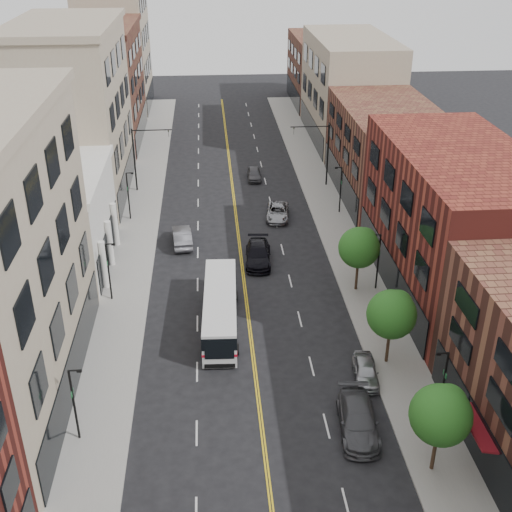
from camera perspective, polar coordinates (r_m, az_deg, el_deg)
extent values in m
cube|color=gray|center=(63.51, -10.61, 1.42)|extent=(4.00, 110.00, 0.15)
cube|color=gray|center=(64.35, 7.37, 2.04)|extent=(4.00, 110.00, 0.15)
cube|color=silver|center=(59.55, -17.98, 2.83)|extent=(10.00, 14.00, 8.00)
cube|color=gray|center=(73.59, -15.86, 11.96)|extent=(10.00, 20.00, 18.00)
cube|color=brown|center=(93.08, -13.62, 14.42)|extent=(10.00, 20.00, 15.00)
cube|color=gray|center=(110.10, -12.46, 17.84)|extent=(10.00, 16.00, 20.00)
cube|color=maroon|center=(54.30, 17.25, 2.84)|extent=(10.00, 22.00, 12.00)
cube|color=brown|center=(73.17, 11.54, 9.07)|extent=(10.00, 20.00, 10.00)
cube|color=gray|center=(92.26, 8.26, 14.46)|extent=(10.00, 22.00, 14.00)
cube|color=brown|center=(111.73, 6.03, 16.09)|extent=(10.00, 18.00, 11.00)
cylinder|color=black|center=(38.68, 15.56, -16.41)|extent=(0.22, 0.22, 2.50)
sphere|color=#1C5919|center=(36.94, 16.08, -13.44)|extent=(3.40, 3.40, 3.40)
sphere|color=#1C5919|center=(37.06, 16.73, -12.35)|extent=(2.04, 2.04, 2.04)
cylinder|color=black|center=(45.94, 11.64, -7.87)|extent=(0.22, 0.22, 2.50)
sphere|color=#1C5919|center=(44.48, 11.96, -5.09)|extent=(3.40, 3.40, 3.40)
sphere|color=#1C5919|center=(44.68, 12.50, -4.23)|extent=(2.04, 2.04, 2.04)
cylinder|color=black|center=(54.09, 8.94, -1.76)|extent=(0.22, 0.22, 2.50)
sphere|color=#1C5919|center=(52.85, 9.15, 0.74)|extent=(3.40, 3.40, 3.40)
sphere|color=#1C5919|center=(53.09, 9.62, 1.44)|extent=(2.04, 2.04, 2.04)
cylinder|color=black|center=(39.75, -15.86, -12.64)|extent=(0.14, 0.14, 5.00)
cylinder|color=black|center=(38.15, -15.82, -9.76)|extent=(0.70, 0.10, 0.10)
cube|color=black|center=(38.12, -15.44, -9.82)|extent=(0.28, 0.14, 0.14)
cube|color=#19592D|center=(39.18, -16.03, -11.63)|extent=(0.04, 0.55, 0.35)
cylinder|color=black|center=(52.79, -12.96, -1.39)|extent=(0.14, 0.14, 5.00)
cylinder|color=black|center=(51.60, -12.86, 1.05)|extent=(0.70, 0.10, 0.10)
cube|color=black|center=(51.58, -12.58, 1.01)|extent=(0.28, 0.14, 0.14)
cube|color=#19592D|center=(52.37, -13.06, -0.53)|extent=(0.04, 0.55, 0.35)
cylinder|color=black|center=(67.13, -11.28, 5.24)|extent=(0.14, 0.14, 5.00)
cylinder|color=black|center=(66.19, -11.17, 7.25)|extent=(0.70, 0.10, 0.10)
cube|color=black|center=(66.18, -10.95, 7.22)|extent=(0.28, 0.14, 0.14)
cube|color=#19592D|center=(66.80, -11.35, 5.95)|extent=(0.04, 0.55, 0.35)
cylinder|color=black|center=(41.20, 16.28, -11.06)|extent=(0.14, 0.14, 5.00)
cylinder|color=black|center=(39.61, 16.28, -8.28)|extent=(0.70, 0.10, 0.10)
cube|color=black|center=(39.56, 15.93, -8.37)|extent=(0.28, 0.14, 0.14)
cube|color=#19592D|center=(40.66, 16.45, -10.07)|extent=(0.04, 0.55, 0.35)
cylinder|color=black|center=(53.90, 10.80, -0.52)|extent=(0.14, 0.14, 5.00)
cylinder|color=black|center=(52.69, 10.67, 1.86)|extent=(0.70, 0.10, 0.10)
cube|color=black|center=(52.65, 10.40, 1.80)|extent=(0.28, 0.14, 0.14)
cube|color=#19592D|center=(53.48, 10.89, 0.33)|extent=(0.04, 0.55, 0.35)
cylinder|color=black|center=(68.00, 7.53, 5.84)|extent=(0.14, 0.14, 5.00)
cylinder|color=black|center=(67.05, 7.36, 7.82)|extent=(0.70, 0.10, 0.10)
cube|color=black|center=(67.02, 7.15, 7.78)|extent=(0.28, 0.14, 0.14)
cube|color=#19592D|center=(67.67, 7.57, 6.55)|extent=(0.04, 0.55, 0.35)
cylinder|color=black|center=(74.19, -10.75, 8.38)|extent=(0.18, 0.18, 7.20)
cylinder|color=black|center=(72.94, -9.24, 10.99)|extent=(4.40, 0.12, 0.12)
imported|color=black|center=(72.93, -7.78, 10.76)|extent=(0.15, 0.18, 0.90)
cylinder|color=black|center=(74.98, 6.39, 8.90)|extent=(0.18, 0.18, 7.20)
cylinder|color=black|center=(73.59, 4.81, 11.39)|extent=(4.40, 0.12, 0.12)
imported|color=black|center=(73.44, 3.38, 11.08)|extent=(0.15, 0.18, 0.90)
cube|color=silver|center=(48.86, -3.19, -4.73)|extent=(2.83, 11.17, 2.68)
cube|color=black|center=(48.51, -3.21, -4.09)|extent=(2.87, 11.21, 0.97)
cube|color=#B80D1F|center=(49.01, -3.18, -5.01)|extent=(2.87, 11.21, 0.20)
cube|color=black|center=(44.13, -3.28, -8.35)|extent=(2.03, 0.14, 1.48)
cylinder|color=black|center=(46.45, -4.73, -8.32)|extent=(0.29, 0.90, 0.89)
cylinder|color=black|center=(46.39, -1.69, -8.28)|extent=(0.29, 0.90, 0.89)
cylinder|color=black|center=(52.61, -4.45, -3.59)|extent=(0.29, 0.90, 0.89)
cylinder|color=black|center=(52.55, -1.78, -3.55)|extent=(0.29, 0.90, 0.89)
imported|color=#414246|center=(40.59, 9.05, -14.20)|extent=(2.74, 5.75, 1.62)
imported|color=#9EA1A6|center=(44.63, 9.71, -10.03)|extent=(1.99, 4.08, 1.34)
imported|color=#525157|center=(61.80, -6.59, 1.72)|extent=(2.19, 5.09, 1.63)
imported|color=black|center=(58.12, 0.19, 0.15)|extent=(2.69, 5.75, 1.62)
imported|color=gray|center=(67.06, 1.94, 3.93)|extent=(2.95, 5.21, 1.37)
imported|color=#47464B|center=(77.55, -0.16, 7.31)|extent=(1.69, 4.03, 1.36)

